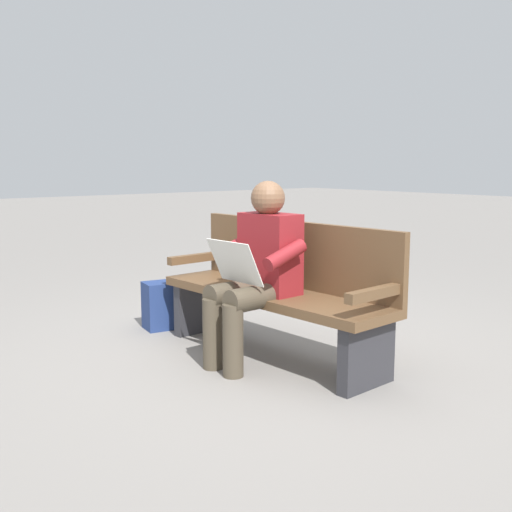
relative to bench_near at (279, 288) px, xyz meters
name	(u,v)px	position (x,y,z in m)	size (l,w,h in m)	color
ground_plane	(271,356)	(0.00, 0.07, -0.46)	(40.00, 40.00, 0.00)	gray
bench_near	(279,288)	(0.00, 0.00, 0.00)	(1.82, 0.56, 0.90)	brown
person_seated	(257,268)	(-0.05, 0.23, 0.17)	(0.58, 0.59, 1.18)	maroon
backpack	(163,305)	(1.08, 0.27, -0.28)	(0.29, 0.33, 0.37)	navy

